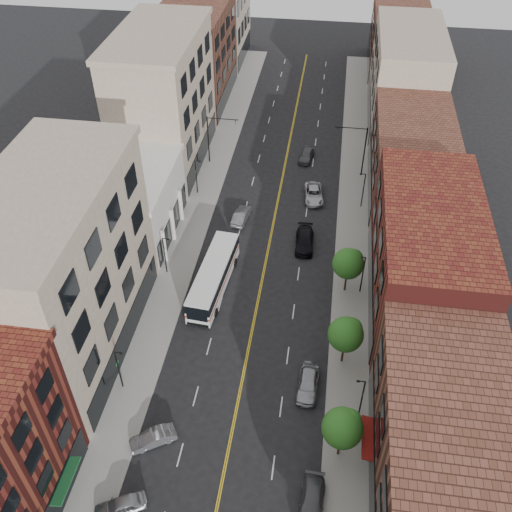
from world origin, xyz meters
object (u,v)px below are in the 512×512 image
at_px(car_lane_a, 305,241).
at_px(car_lane_behind, 241,216).
at_px(car_lane_c, 307,155).
at_px(car_angle_b, 153,438).
at_px(city_bus, 214,276).
at_px(car_parked_mid, 312,503).
at_px(car_lane_b, 314,194).
at_px(car_parked_far, 308,383).
at_px(car_angle_a, 120,506).

bearing_deg(car_lane_a, car_lane_behind, 152.47).
bearing_deg(car_lane_c, car_angle_b, -93.51).
bearing_deg(city_bus, car_lane_behind, 90.23).
distance_m(car_parked_mid, car_lane_a, 32.11).
height_order(car_lane_a, car_lane_b, car_lane_a).
xyz_separation_m(city_bus, car_lane_b, (9.81, 18.74, -1.11)).
xyz_separation_m(city_bus, car_angle_b, (-1.41, -19.53, -1.18)).
xyz_separation_m(car_parked_mid, car_lane_c, (-4.44, 51.64, 0.06)).
relative_size(car_lane_behind, car_lane_c, 1.02).
relative_size(car_parked_mid, car_parked_far, 0.99).
xyz_separation_m(car_parked_far, car_lane_c, (-3.29, 40.45, -0.06)).
distance_m(car_angle_a, car_lane_behind, 38.41).
xyz_separation_m(car_parked_far, car_lane_a, (-2.00, 20.77, -0.04)).
relative_size(car_angle_a, car_parked_mid, 0.87).
distance_m(car_lane_behind, car_lane_b, 10.74).
xyz_separation_m(city_bus, car_lane_a, (9.37, 8.75, -1.06)).
relative_size(city_bus, car_lane_a, 2.33).
relative_size(car_parked_mid, car_lane_a, 0.89).
bearing_deg(car_angle_a, car_lane_behind, 148.42).
bearing_deg(car_lane_b, city_bus, -124.74).
relative_size(car_parked_far, car_lane_c, 1.08).
relative_size(city_bus, car_lane_b, 2.38).
distance_m(city_bus, car_angle_b, 19.62).
height_order(car_angle_a, car_lane_a, car_lane_a).
relative_size(car_parked_mid, car_lane_behind, 1.06).
height_order(car_lane_b, car_lane_c, car_lane_c).
xyz_separation_m(car_parked_mid, car_lane_behind, (-11.55, 35.82, 0.05)).
relative_size(city_bus, car_angle_a, 3.02).
relative_size(car_parked_far, car_lane_b, 0.91).
bearing_deg(car_lane_b, car_lane_a, -99.58).
relative_size(city_bus, car_lane_c, 2.84).
bearing_deg(car_parked_far, car_lane_a, 98.21).
bearing_deg(car_lane_a, car_lane_c, 90.94).
distance_m(city_bus, car_lane_b, 21.18).
relative_size(car_angle_a, car_angle_b, 1.03).
xyz_separation_m(car_lane_b, car_lane_c, (-1.71, 9.70, 0.02)).
height_order(city_bus, car_parked_mid, city_bus).
distance_m(car_lane_b, car_lane_c, 9.85).
bearing_deg(car_lane_c, car_angle_a, -93.15).
relative_size(car_angle_a, car_lane_a, 0.77).
relative_size(car_angle_b, car_lane_b, 0.76).
height_order(city_bus, car_lane_a, city_bus).
height_order(city_bus, car_angle_b, city_bus).
distance_m(car_angle_b, car_parked_far, 14.83).
distance_m(car_angle_b, car_lane_a, 30.26).
relative_size(car_angle_a, car_lane_b, 0.79).
bearing_deg(car_angle_b, car_lane_b, 132.55).
bearing_deg(car_lane_behind, car_angle_b, 92.70).
bearing_deg(car_lane_a, car_angle_b, -113.66).
distance_m(car_lane_a, car_lane_b, 10.00).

